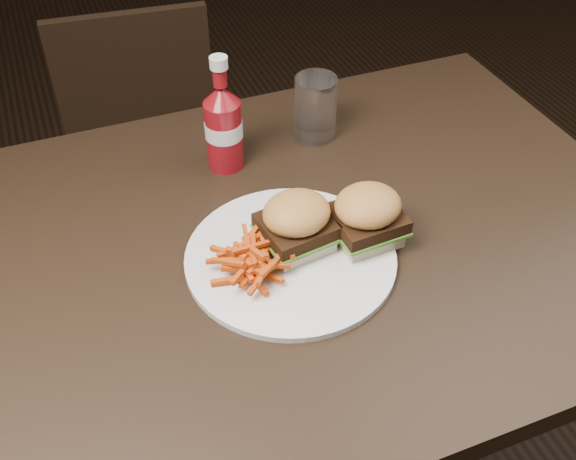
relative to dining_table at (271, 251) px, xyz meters
name	(u,v)px	position (x,y,z in m)	size (l,w,h in m)	color
dining_table	(271,251)	(0.00, 0.00, 0.00)	(1.20, 0.80, 0.04)	black
chair_far	(141,128)	(-0.05, 0.87, -0.30)	(0.37, 0.37, 0.04)	black
plate	(291,257)	(0.01, -0.05, 0.03)	(0.31, 0.31, 0.01)	white
sandwich_half_a	(296,240)	(0.03, -0.03, 0.04)	(0.09, 0.08, 0.02)	beige
sandwich_half_b	(365,232)	(0.13, -0.05, 0.04)	(0.09, 0.08, 0.02)	beige
fries_pile	(255,258)	(-0.04, -0.06, 0.05)	(0.09, 0.09, 0.04)	#C63E14
ketchup_bottle	(224,135)	(0.00, 0.21, 0.08)	(0.06, 0.06, 0.12)	maroon
tumbler	(315,108)	(0.17, 0.23, 0.08)	(0.07, 0.07, 0.12)	white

